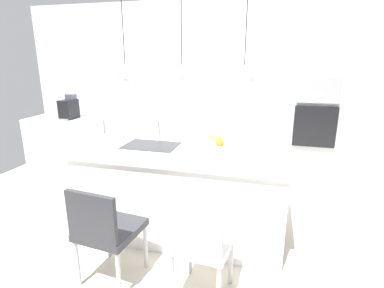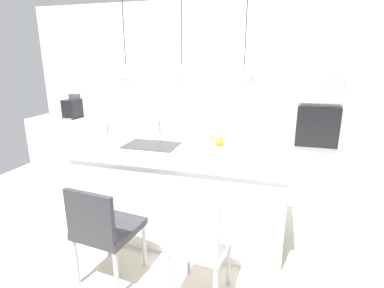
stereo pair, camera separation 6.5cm
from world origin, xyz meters
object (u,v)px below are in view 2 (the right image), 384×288
(fruit_bowl, at_px, (220,146))
(oven, at_px, (317,127))
(coffee_machine, at_px, (72,108))
(chair_middle, at_px, (198,242))
(microwave, at_px, (322,90))
(chair_near, at_px, (104,228))

(fruit_bowl, height_order, oven, oven)
(coffee_machine, bearing_deg, chair_middle, -39.31)
(fruit_bowl, relative_size, microwave, 0.52)
(chair_middle, bearing_deg, fruit_bowl, 91.71)
(microwave, relative_size, chair_near, 0.62)
(coffee_machine, bearing_deg, chair_near, -49.34)
(oven, bearing_deg, chair_middle, -112.37)
(chair_near, xyz_separation_m, chair_middle, (0.79, 0.01, 0.01))
(fruit_bowl, relative_size, chair_middle, 0.33)
(coffee_machine, height_order, microwave, microwave)
(fruit_bowl, distance_m, oven, 1.88)
(microwave, distance_m, chair_middle, 2.83)
(coffee_machine, relative_size, chair_middle, 0.44)
(fruit_bowl, bearing_deg, chair_middle, -88.29)
(fruit_bowl, distance_m, chair_near, 1.30)
(oven, relative_size, chair_near, 0.65)
(coffee_machine, height_order, chair_near, coffee_machine)
(fruit_bowl, xyz_separation_m, coffee_machine, (-2.64, 1.26, 0.06))
(coffee_machine, bearing_deg, fruit_bowl, -25.52)
(oven, relative_size, chair_middle, 0.65)
(microwave, bearing_deg, coffee_machine, -175.40)
(fruit_bowl, xyz_separation_m, oven, (1.05, 1.56, -0.08))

